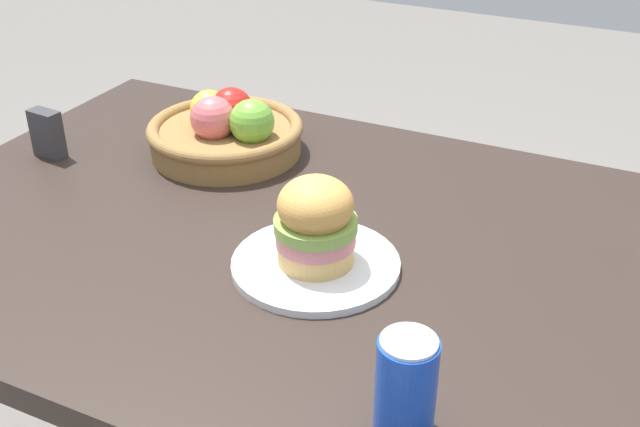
{
  "coord_description": "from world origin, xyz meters",
  "views": [
    {
      "loc": [
        0.44,
        -0.92,
        1.38
      ],
      "look_at": [
        0.01,
        -0.02,
        0.81
      ],
      "focal_mm": 43.85,
      "sensor_mm": 36.0,
      "label": 1
    }
  ],
  "objects": [
    {
      "name": "dining_table",
      "position": [
        0.0,
        0.0,
        0.65
      ],
      "size": [
        1.4,
        0.9,
        0.75
      ],
      "color": "#2D231E",
      "rests_on": "ground_plane"
    },
    {
      "name": "soda_can",
      "position": [
        0.25,
        -0.32,
        0.81
      ],
      "size": [
        0.07,
        0.07,
        0.13
      ],
      "color": "blue",
      "rests_on": "dining_table"
    },
    {
      "name": "plate",
      "position": [
        0.03,
        -0.07,
        0.76
      ],
      "size": [
        0.24,
        0.24,
        0.01
      ],
      "primitive_type": "cylinder",
      "color": "white",
      "rests_on": "dining_table"
    },
    {
      "name": "fruit_basket",
      "position": [
        -0.29,
        0.2,
        0.79
      ],
      "size": [
        0.29,
        0.29,
        0.12
      ],
      "color": "olive",
      "rests_on": "dining_table"
    },
    {
      "name": "napkin_holder",
      "position": [
        -0.58,
        0.05,
        0.8
      ],
      "size": [
        0.06,
        0.04,
        0.09
      ],
      "primitive_type": "cube",
      "rotation": [
        0.0,
        0.0,
        -0.1
      ],
      "color": "#333338",
      "rests_on": "dining_table"
    },
    {
      "name": "sandwich",
      "position": [
        0.03,
        -0.07,
        0.83
      ],
      "size": [
        0.12,
        0.12,
        0.13
      ],
      "color": "#DBAD60",
      "rests_on": "plate"
    }
  ]
}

